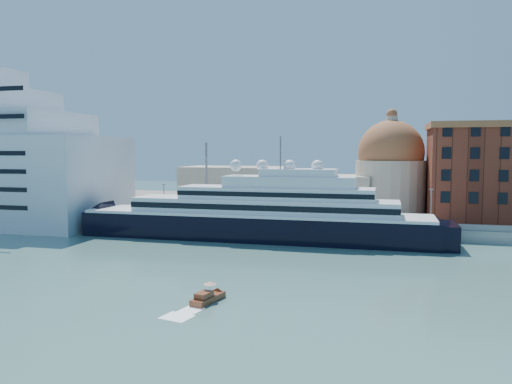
# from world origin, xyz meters

# --- Properties ---
(ground) EXTENTS (400.00, 400.00, 0.00)m
(ground) POSITION_xyz_m (0.00, 0.00, 0.00)
(ground) COLOR #3D6A67
(ground) RESTS_ON ground
(quay) EXTENTS (180.00, 10.00, 2.50)m
(quay) POSITION_xyz_m (0.00, 34.00, 1.25)
(quay) COLOR gray
(quay) RESTS_ON ground
(land) EXTENTS (260.00, 72.00, 2.00)m
(land) POSITION_xyz_m (0.00, 75.00, 1.00)
(land) COLOR slate
(land) RESTS_ON ground
(quay_fence) EXTENTS (180.00, 0.10, 1.20)m
(quay_fence) POSITION_xyz_m (0.00, 29.50, 3.10)
(quay_fence) COLOR slate
(quay_fence) RESTS_ON quay
(superyacht) EXTENTS (83.97, 11.64, 25.10)m
(superyacht) POSITION_xyz_m (-8.20, 23.00, 4.33)
(superyacht) COLOR black
(superyacht) RESTS_ON ground
(service_barge) EXTENTS (12.59, 5.32, 2.75)m
(service_barge) POSITION_xyz_m (-49.19, 22.28, 0.79)
(service_barge) COLOR white
(service_barge) RESTS_ON ground
(water_taxi) EXTENTS (3.02, 5.73, 2.60)m
(water_taxi) POSITION_xyz_m (-0.15, -20.74, 0.62)
(water_taxi) COLOR maroon
(water_taxi) RESTS_ON ground
(church) EXTENTS (66.00, 18.00, 25.50)m
(church) POSITION_xyz_m (6.39, 57.72, 10.91)
(church) COLOR beige
(church) RESTS_ON land
(lamp_posts) EXTENTS (120.80, 2.40, 18.00)m
(lamp_posts) POSITION_xyz_m (-12.67, 32.27, 9.84)
(lamp_posts) COLOR slate
(lamp_posts) RESTS_ON quay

